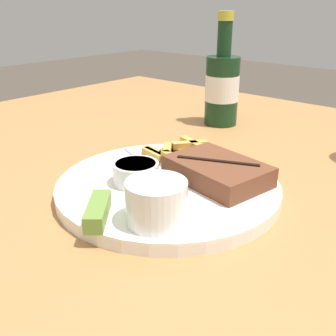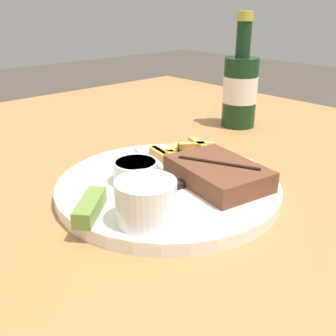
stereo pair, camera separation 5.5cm
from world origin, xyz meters
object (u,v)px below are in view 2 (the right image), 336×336
object	(u,v)px
dipping_sauce_cup	(136,171)
fork_utensil	(149,160)
knife_utensil	(200,178)
beer_bottle	(240,88)
coleslaw_cup	(146,199)
pickle_spear	(90,207)
steak_portion	(218,173)
dinner_plate	(168,187)

from	to	relation	value
dipping_sauce_cup	fork_utensil	xyz separation A→B (m)	(-0.05, 0.06, -0.01)
knife_utensil	beer_bottle	size ratio (longest dim) A/B	0.71
coleslaw_cup	pickle_spear	distance (m)	0.07
coleslaw_cup	steak_portion	bearing A→B (deg)	95.31
knife_utensil	beer_bottle	bearing A→B (deg)	33.47
dinner_plate	dipping_sauce_cup	bearing A→B (deg)	-131.06
fork_utensil	beer_bottle	bearing A→B (deg)	121.95
dinner_plate	coleslaw_cup	bearing A→B (deg)	-55.46
dinner_plate	fork_utensil	world-z (taller)	fork_utensil
pickle_spear	knife_utensil	xyz separation A→B (m)	(0.02, 0.17, -0.01)
steak_portion	beer_bottle	xyz separation A→B (m)	(-0.19, 0.29, 0.05)
pickle_spear	fork_utensil	xyz separation A→B (m)	(-0.08, 0.16, -0.01)
dinner_plate	fork_utensil	xyz separation A→B (m)	(-0.08, 0.03, 0.01)
steak_portion	fork_utensil	world-z (taller)	steak_portion
coleslaw_cup	pickle_spear	xyz separation A→B (m)	(-0.06, -0.04, -0.02)
coleslaw_cup	dipping_sauce_cup	xyz separation A→B (m)	(-0.09, 0.06, -0.01)
steak_portion	beer_bottle	distance (m)	0.35
knife_utensil	fork_utensil	bearing A→B (deg)	98.16
knife_utensil	beer_bottle	world-z (taller)	beer_bottle
coleslaw_cup	knife_utensil	xyz separation A→B (m)	(-0.04, 0.13, -0.03)
pickle_spear	fork_utensil	bearing A→B (deg)	117.76
coleslaw_cup	pickle_spear	size ratio (longest dim) A/B	1.02
coleslaw_cup	beer_bottle	bearing A→B (deg)	115.31
coleslaw_cup	knife_utensil	bearing A→B (deg)	105.82
coleslaw_cup	beer_bottle	world-z (taller)	beer_bottle
dipping_sauce_cup	fork_utensil	world-z (taller)	dipping_sauce_cup
fork_utensil	knife_utensil	world-z (taller)	knife_utensil
dipping_sauce_cup	dinner_plate	bearing A→B (deg)	48.94
dipping_sauce_cup	knife_utensil	size ratio (longest dim) A/B	0.38
pickle_spear	fork_utensil	world-z (taller)	pickle_spear
dinner_plate	knife_utensil	bearing A→B (deg)	53.23
pickle_spear	knife_utensil	bearing A→B (deg)	83.20
dipping_sauce_cup	beer_bottle	xyz separation A→B (m)	(-0.11, 0.37, 0.05)
steak_portion	dipping_sauce_cup	size ratio (longest dim) A/B	2.36
coleslaw_cup	dipping_sauce_cup	world-z (taller)	coleslaw_cup
dinner_plate	pickle_spear	distance (m)	0.13
knife_utensil	beer_bottle	distance (m)	0.35
pickle_spear	beer_bottle	bearing A→B (deg)	107.33
fork_utensil	knife_utensil	bearing A→B (deg)	24.36
dipping_sauce_cup	knife_utensil	world-z (taller)	dipping_sauce_cup
steak_portion	coleslaw_cup	distance (m)	0.14
coleslaw_cup	knife_utensil	size ratio (longest dim) A/B	0.43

